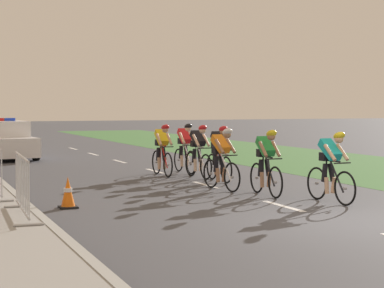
# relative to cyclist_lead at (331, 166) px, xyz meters

# --- Properties ---
(ground_plane) EXTENTS (160.00, 160.00, 0.00)m
(ground_plane) POSITION_rel_cyclist_lead_xyz_m (-1.19, -1.97, -0.79)
(ground_plane) COLOR #424247
(grass_verge) EXTENTS (7.00, 60.00, 0.01)m
(grass_verge) POSITION_rel_cyclist_lead_xyz_m (5.81, 12.03, -0.78)
(grass_verge) COLOR #3D7033
(grass_verge) RESTS_ON ground
(lane_markings_centre) EXTENTS (0.14, 25.60, 0.01)m
(lane_markings_centre) POSITION_rel_cyclist_lead_xyz_m (-1.19, 7.97, -0.78)
(lane_markings_centre) COLOR white
(lane_markings_centre) RESTS_ON ground
(cyclist_lead) EXTENTS (0.42, 1.72, 1.56)m
(cyclist_lead) POSITION_rel_cyclist_lead_xyz_m (0.00, 0.00, 0.00)
(cyclist_lead) COLOR black
(cyclist_lead) RESTS_ON ground
(cyclist_second) EXTENTS (0.43, 1.72, 1.56)m
(cyclist_second) POSITION_rel_cyclist_lead_xyz_m (-0.74, 1.50, 0.00)
(cyclist_second) COLOR black
(cyclist_second) RESTS_ON ground
(cyclist_third) EXTENTS (0.45, 1.72, 1.56)m
(cyclist_third) POSITION_rel_cyclist_lead_xyz_m (-1.26, 2.83, 0.00)
(cyclist_third) COLOR black
(cyclist_third) RESTS_ON ground
(cyclist_fourth) EXTENTS (0.42, 1.72, 1.56)m
(cyclist_fourth) POSITION_rel_cyclist_lead_xyz_m (-0.52, 4.55, 0.00)
(cyclist_fourth) COLOR black
(cyclist_fourth) RESTS_ON ground
(cyclist_fifth) EXTENTS (0.43, 1.72, 1.56)m
(cyclist_fifth) POSITION_rel_cyclist_lead_xyz_m (-0.70, 5.58, 0.00)
(cyclist_fifth) COLOR black
(cyclist_fifth) RESTS_ON ground
(cyclist_sixth) EXTENTS (0.42, 1.72, 1.56)m
(cyclist_sixth) POSITION_rel_cyclist_lead_xyz_m (-0.53, 7.06, 0.00)
(cyclist_sixth) COLOR black
(cyclist_sixth) RESTS_ON ground
(cyclist_seventh) EXTENTS (0.42, 1.72, 1.56)m
(cyclist_seventh) POSITION_rel_cyclist_lead_xyz_m (-1.47, 6.51, 0.00)
(cyclist_seventh) COLOR black
(cyclist_seventh) RESTS_ON ground
(police_car_nearest) EXTENTS (2.31, 4.55, 1.59)m
(police_car_nearest) POSITION_rel_cyclist_lead_xyz_m (-5.02, 14.83, -0.11)
(police_car_nearest) COLOR white
(police_car_nearest) RESTS_ON ground
(crowd_barrier_front) EXTENTS (0.61, 2.32, 1.07)m
(crowd_barrier_front) POSITION_rel_cyclist_lead_xyz_m (-6.45, 0.05, -0.14)
(crowd_barrier_front) COLOR #B7BABF
(crowd_barrier_front) RESTS_ON sidewalk_slab
(traffic_cone_near) EXTENTS (0.36, 0.36, 0.64)m
(traffic_cone_near) POSITION_rel_cyclist_lead_xyz_m (-5.35, 1.40, -0.48)
(traffic_cone_near) COLOR black
(traffic_cone_near) RESTS_ON ground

